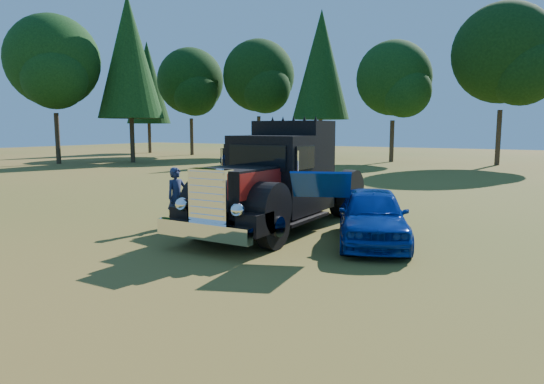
{
  "coord_description": "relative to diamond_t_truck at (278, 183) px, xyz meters",
  "views": [
    {
      "loc": [
        8.07,
        -10.29,
        2.8
      ],
      "look_at": [
        1.83,
        0.22,
        1.18
      ],
      "focal_mm": 32.0,
      "sensor_mm": 36.0,
      "label": 1
    }
  ],
  "objects": [
    {
      "name": "ground",
      "position": [
        -1.42,
        -1.25,
        -1.28
      ],
      "size": [
        120.0,
        120.0,
        0.0
      ],
      "primitive_type": "plane",
      "color": "#3A5218",
      "rests_on": "ground"
    },
    {
      "name": "treeline",
      "position": [
        -4.84,
        25.92,
        6.39
      ],
      "size": [
        72.1,
        24.04,
        13.84
      ],
      "color": "#2D2116",
      "rests_on": "ground"
    },
    {
      "name": "diamond_t_truck",
      "position": [
        0.0,
        0.0,
        0.0
      ],
      "size": [
        3.37,
        7.16,
        3.0
      ],
      "color": "black",
      "rests_on": "ground"
    },
    {
      "name": "hotrod_coupe",
      "position": [
        2.81,
        -0.28,
        -0.59
      ],
      "size": [
        3.02,
        4.4,
        1.89
      ],
      "color": "#081CBA",
      "rests_on": "ground"
    },
    {
      "name": "spectator_near",
      "position": [
        -2.61,
        -1.23,
        -0.43
      ],
      "size": [
        0.55,
        0.7,
        1.7
      ],
      "primitive_type": "imported",
      "rotation": [
        0.0,
        0.0,
        1.32
      ],
      "color": "#1C2642",
      "rests_on": "ground"
    },
    {
      "name": "spectator_far",
      "position": [
        -1.86,
        0.22,
        -0.27
      ],
      "size": [
        1.01,
        1.16,
        2.01
      ],
      "primitive_type": "imported",
      "rotation": [
        0.0,
        0.0,
        1.27
      ],
      "color": "#1E2C46",
      "rests_on": "ground"
    },
    {
      "name": "distant_teal_car",
      "position": [
        -18.47,
        25.73,
        -0.62
      ],
      "size": [
        3.48,
        4.07,
        1.32
      ],
      "primitive_type": "imported",
      "rotation": [
        0.0,
        0.0,
        -0.62
      ],
      "color": "#083234",
      "rests_on": "ground"
    }
  ]
}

